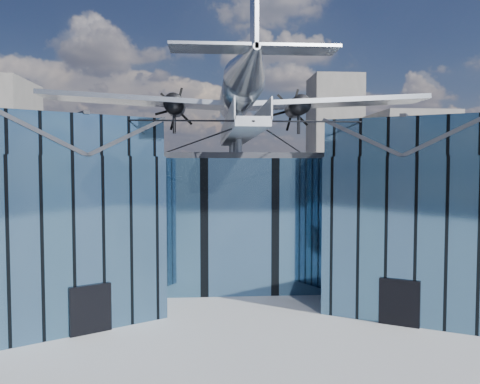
{
  "coord_description": "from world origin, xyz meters",
  "views": [
    {
      "loc": [
        -2.29,
        -29.59,
        8.86
      ],
      "look_at": [
        0.0,
        2.0,
        7.2
      ],
      "focal_mm": 35.0,
      "sensor_mm": 36.0,
      "label": 1
    }
  ],
  "objects": [
    {
      "name": "bg_towers",
      "position": [
        1.45,
        50.49,
        10.01
      ],
      "size": [
        77.0,
        24.5,
        26.0
      ],
      "color": "slate",
      "rests_on": "ground"
    },
    {
      "name": "ground_plane",
      "position": [
        0.0,
        0.0,
        0.0
      ],
      "size": [
        120.0,
        120.0,
        0.0
      ],
      "primitive_type": "plane",
      "color": "gray"
    },
    {
      "name": "museum",
      "position": [
        0.0,
        5.82,
        5.54
      ],
      "size": [
        32.88,
        24.5,
        17.6
      ],
      "color": "#446B8C",
      "rests_on": "ground"
    },
    {
      "name": "tree_side_e",
      "position": [
        21.46,
        12.92,
        3.58
      ],
      "size": [
        4.05,
        4.05,
        5.3
      ],
      "rotation": [
        0.0,
        0.0,
        -0.22
      ],
      "color": "black",
      "rests_on": "ground"
    }
  ]
}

